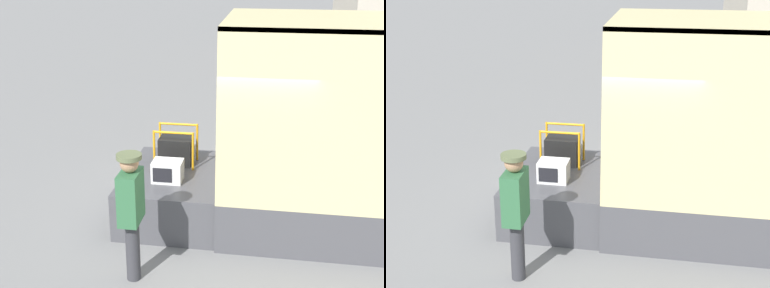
{
  "view_description": "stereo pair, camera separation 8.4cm",
  "coord_description": "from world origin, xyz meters",
  "views": [
    {
      "loc": [
        0.75,
        -7.51,
        3.96
      ],
      "look_at": [
        -0.46,
        -0.2,
        1.27
      ],
      "focal_mm": 50.0,
      "sensor_mm": 36.0,
      "label": 1
    },
    {
      "loc": [
        0.83,
        -7.5,
        3.96
      ],
      "look_at": [
        -0.46,
        -0.2,
        1.27
      ],
      "focal_mm": 50.0,
      "sensor_mm": 36.0,
      "label": 2
    }
  ],
  "objects": [
    {
      "name": "ground_plane",
      "position": [
        0.0,
        0.0,
        0.0
      ],
      "size": [
        160.0,
        160.0,
        0.0
      ],
      "primitive_type": "plane",
      "color": "gray"
    },
    {
      "name": "portable_generator",
      "position": [
        -0.78,
        0.34,
        0.96
      ],
      "size": [
        0.65,
        0.47,
        0.61
      ],
      "color": "black",
      "rests_on": "tailgate_deck"
    },
    {
      "name": "worker_person",
      "position": [
        -0.94,
        -1.85,
        1.05
      ],
      "size": [
        0.31,
        0.44,
        1.71
      ],
      "color": "#38383D",
      "rests_on": "ground"
    },
    {
      "name": "tailgate_deck",
      "position": [
        -0.76,
        0.0,
        0.36
      ],
      "size": [
        1.51,
        2.05,
        0.72
      ],
      "primitive_type": "cube",
      "color": "#4C4C51",
      "rests_on": "ground"
    },
    {
      "name": "microwave",
      "position": [
        -0.8,
        -0.35,
        0.88
      ],
      "size": [
        0.44,
        0.34,
        0.32
      ],
      "color": "white",
      "rests_on": "tailgate_deck"
    }
  ]
}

